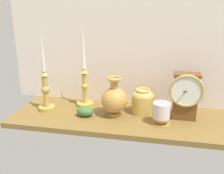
% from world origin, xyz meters
% --- Properties ---
extents(ground_plane, '(1.00, 0.36, 0.02)m').
position_xyz_m(ground_plane, '(0.00, 0.00, -0.01)').
color(ground_plane, brown).
extents(back_wall, '(1.20, 0.02, 0.65)m').
position_xyz_m(back_wall, '(0.00, 0.18, 0.33)').
color(back_wall, silver).
rests_on(back_wall, ground_plane).
extents(mantel_clock, '(0.15, 0.09, 0.22)m').
position_xyz_m(mantel_clock, '(0.30, 0.03, 0.12)').
color(mantel_clock, brown).
rests_on(mantel_clock, ground_plane).
extents(candlestick_tall_left, '(0.08, 0.08, 0.40)m').
position_xyz_m(candlestick_tall_left, '(-0.36, -0.00, 0.12)').
color(candlestick_tall_left, '#B59A44').
rests_on(candlestick_tall_left, ground_plane).
extents(candlestick_tall_center, '(0.08, 0.08, 0.41)m').
position_xyz_m(candlestick_tall_center, '(-0.19, 0.09, 0.13)').
color(candlestick_tall_center, gold).
rests_on(candlestick_tall_center, ground_plane).
extents(brass_vase_bulbous, '(0.12, 0.12, 0.19)m').
position_xyz_m(brass_vase_bulbous, '(-0.02, 0.00, 0.08)').
color(brass_vase_bulbous, '#C18C42').
rests_on(brass_vase_bulbous, ground_plane).
extents(brass_vase_jar, '(0.10, 0.10, 0.12)m').
position_xyz_m(brass_vase_jar, '(0.11, 0.05, 0.06)').
color(brass_vase_jar, gold).
rests_on(brass_vase_jar, ground_plane).
extents(pillar_candle_front, '(0.08, 0.08, 0.11)m').
position_xyz_m(pillar_candle_front, '(0.20, -0.05, 0.05)').
color(pillar_candle_front, '#B2883B').
rests_on(pillar_candle_front, ground_plane).
extents(ivy_sprig, '(0.08, 0.06, 0.05)m').
position_xyz_m(ivy_sprig, '(-0.15, -0.03, 0.02)').
color(ivy_sprig, '#3B6D37').
rests_on(ivy_sprig, ground_plane).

